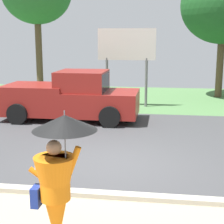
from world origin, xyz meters
TOP-DOWN VIEW (x-y plane):
  - ground_plane at (0.00, 2.95)m, footprint 40.00×22.00m
  - monk_pedestrian at (-0.22, -3.85)m, footprint 1.03×0.92m
  - pickup_truck at (-2.25, 4.57)m, footprint 5.20×2.28m
  - roadside_billboard at (-0.43, 7.62)m, footprint 2.60×0.12m
  - tree_center_back at (4.13, 10.92)m, footprint 4.32×4.32m

SIDE VIEW (x-z plane):
  - ground_plane at x=0.00m, z-range -0.15..0.05m
  - pickup_truck at x=-2.25m, z-range -0.07..1.81m
  - monk_pedestrian at x=-0.22m, z-range 0.00..2.13m
  - roadside_billboard at x=-0.43m, z-range 0.80..4.30m
  - tree_center_back at x=4.13m, z-range 1.36..8.04m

